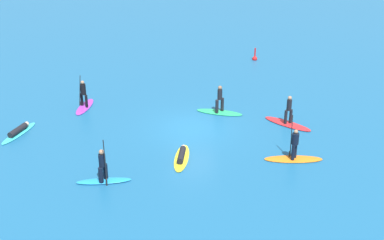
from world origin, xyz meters
TOP-DOWN VIEW (x-y plane):
  - ground_plane at (0.00, 0.00)m, footprint 120.00×120.00m
  - surfer_on_green_board at (1.70, 2.05)m, footprint 2.90×1.55m
  - surfer_on_yellow_board at (-0.59, -3.51)m, footprint 1.03×2.89m
  - surfer_on_teal_board at (-9.64, -0.55)m, footprint 1.56×2.93m
  - surfer_on_orange_board at (5.05, -3.74)m, footprint 2.95×0.84m
  - surfer_on_purple_board at (-6.61, 3.04)m, footprint 1.12×2.63m
  - surfer_on_red_board at (5.53, 0.35)m, footprint 2.76×2.53m
  - surfer_on_blue_board at (-4.23, -5.67)m, footprint 2.61×0.79m
  - marker_buoy at (5.13, 12.00)m, footprint 0.39×0.39m

SIDE VIEW (x-z plane):
  - ground_plane at x=0.00m, z-range 0.00..0.00m
  - surfer_on_yellow_board at x=-0.59m, z-range -0.06..0.34m
  - surfer_on_teal_board at x=-9.64m, z-range -0.05..0.37m
  - marker_buoy at x=5.13m, z-range -0.37..0.69m
  - surfer_on_red_board at x=5.53m, z-range -0.52..1.25m
  - surfer_on_green_board at x=1.70m, z-range -0.47..1.29m
  - surfer_on_orange_board at x=5.05m, z-range -0.73..1.60m
  - surfer_on_blue_board at x=-4.23m, z-range -0.73..1.67m
  - surfer_on_purple_board at x=-6.61m, z-range -0.53..1.53m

